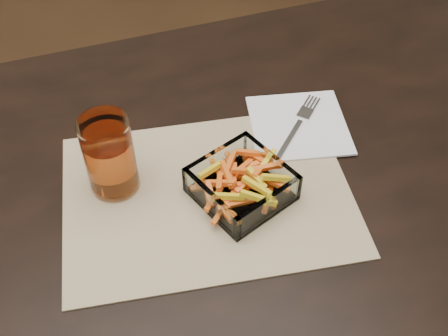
{
  "coord_description": "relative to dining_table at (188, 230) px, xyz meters",
  "views": [
    {
      "loc": [
        -0.12,
        -0.55,
        1.44
      ],
      "look_at": [
        0.07,
        0.01,
        0.78
      ],
      "focal_mm": 45.0,
      "sensor_mm": 36.0,
      "label": 1
    }
  ],
  "objects": [
    {
      "name": "dining_table",
      "position": [
        0.0,
        0.0,
        0.0
      ],
      "size": [
        1.6,
        0.9,
        0.75
      ],
      "color": "black",
      "rests_on": "ground"
    },
    {
      "name": "placemat",
      "position": [
        0.03,
        -0.01,
        0.09
      ],
      "size": [
        0.49,
        0.39,
        0.0
      ],
      "primitive_type": "cube",
      "rotation": [
        0.0,
        0.0,
        -0.15
      ],
      "color": "tan",
      "rests_on": "dining_table"
    },
    {
      "name": "glass_bowl",
      "position": [
        0.08,
        -0.03,
        0.11
      ],
      "size": [
        0.17,
        0.17,
        0.05
      ],
      "rotation": [
        0.0,
        0.0,
        0.36
      ],
      "color": "white",
      "rests_on": "placemat"
    },
    {
      "name": "tumbler",
      "position": [
        -0.1,
        0.06,
        0.15
      ],
      "size": [
        0.08,
        0.08,
        0.14
      ],
      "color": "white",
      "rests_on": "placemat"
    },
    {
      "name": "napkin",
      "position": [
        0.24,
        0.09,
        0.09
      ],
      "size": [
        0.2,
        0.2,
        0.0
      ],
      "primitive_type": "cube",
      "rotation": [
        0.0,
        0.0,
        -0.22
      ],
      "color": "white",
      "rests_on": "placemat"
    },
    {
      "name": "fork",
      "position": [
        0.23,
        0.09,
        0.1
      ],
      "size": [
        0.14,
        0.13,
        0.0
      ],
      "rotation": [
        0.0,
        0.0,
        -0.8
      ],
      "color": "silver",
      "rests_on": "napkin"
    }
  ]
}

